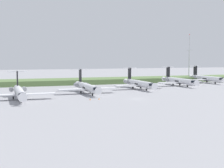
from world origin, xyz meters
TOP-DOWN VIEW (x-y plane):
  - ground_plane at (0.00, 30.00)m, footprint 500.00×500.00m
  - grass_berm at (0.00, 68.28)m, footprint 320.00×20.00m
  - regional_jet_second at (-37.40, 11.33)m, footprint 22.81×31.00m
  - regional_jet_third at (-11.65, 22.03)m, footprint 22.81×31.00m
  - regional_jet_fourth at (14.31, 31.34)m, footprint 22.81×31.00m
  - regional_jet_fifth at (39.50, 39.99)m, footprint 22.81×31.00m
  - regional_jet_sixth at (63.47, 51.33)m, footprint 22.81×31.00m
  - antenna_mast at (68.56, 76.33)m, footprint 4.40×0.50m
  - safety_cone_front_marker at (-15.81, 2.26)m, footprint 0.44×0.44m
  - safety_cone_mid_marker at (-12.64, 2.72)m, footprint 0.44×0.44m

SIDE VIEW (x-z plane):
  - ground_plane at x=0.00m, z-range 0.00..0.00m
  - safety_cone_front_marker at x=-15.81m, z-range 0.00..0.55m
  - safety_cone_mid_marker at x=-12.64m, z-range 0.00..0.55m
  - grass_berm at x=0.00m, z-range 0.00..2.54m
  - regional_jet_second at x=-37.40m, z-range -1.96..7.04m
  - regional_jet_third at x=-11.65m, z-range -1.96..7.04m
  - regional_jet_fourth at x=14.31m, z-range -1.96..7.04m
  - regional_jet_fifth at x=39.50m, z-range -1.96..7.04m
  - regional_jet_sixth at x=63.47m, z-range -1.96..7.04m
  - antenna_mast at x=68.56m, z-range -2.47..25.60m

